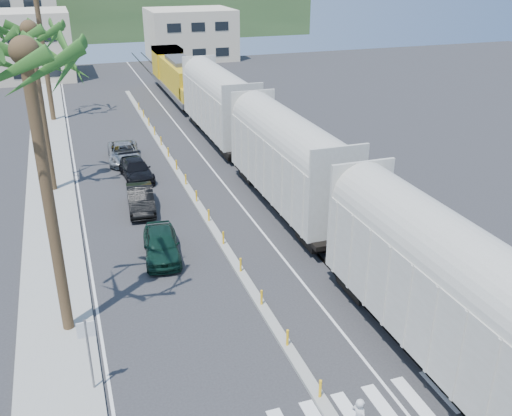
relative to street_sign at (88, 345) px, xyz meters
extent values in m
plane|color=#28282B|center=(7.30, -2.00, -1.97)|extent=(140.00, 140.00, 0.00)
cube|color=gray|center=(-1.20, 23.00, -1.90)|extent=(3.00, 90.00, 0.15)
cube|color=black|center=(11.58, 26.00, -1.94)|extent=(0.12, 100.00, 0.06)
cube|color=black|center=(13.02, 26.00, -1.94)|extent=(0.12, 100.00, 0.06)
cube|color=gray|center=(7.30, 18.00, -1.90)|extent=(0.45, 60.00, 0.15)
cylinder|color=yellow|center=(7.30, -3.00, -1.47)|extent=(0.10, 0.10, 0.70)
cylinder|color=yellow|center=(7.30, 0.00, -1.47)|extent=(0.10, 0.10, 0.70)
cylinder|color=yellow|center=(7.30, 3.00, -1.47)|extent=(0.10, 0.10, 0.70)
cylinder|color=yellow|center=(7.30, 6.00, -1.47)|extent=(0.10, 0.10, 0.70)
cylinder|color=yellow|center=(7.30, 9.00, -1.47)|extent=(0.10, 0.10, 0.70)
cylinder|color=yellow|center=(7.30, 12.00, -1.47)|extent=(0.10, 0.10, 0.70)
cylinder|color=yellow|center=(7.30, 15.00, -1.47)|extent=(0.10, 0.10, 0.70)
cylinder|color=yellow|center=(7.30, 18.00, -1.47)|extent=(0.10, 0.10, 0.70)
cylinder|color=yellow|center=(7.30, 21.00, -1.47)|extent=(0.10, 0.10, 0.70)
cylinder|color=yellow|center=(7.30, 24.00, -1.47)|extent=(0.10, 0.10, 0.70)
cylinder|color=yellow|center=(7.30, 27.00, -1.47)|extent=(0.10, 0.10, 0.70)
cylinder|color=yellow|center=(7.30, 30.00, -1.47)|extent=(0.10, 0.10, 0.70)
cylinder|color=yellow|center=(7.30, 33.00, -1.47)|extent=(0.10, 0.10, 0.70)
cylinder|color=yellow|center=(7.30, 36.00, -1.47)|extent=(0.10, 0.10, 0.70)
cylinder|color=yellow|center=(7.30, 39.00, -1.47)|extent=(0.10, 0.10, 0.70)
cube|color=silver|center=(0.50, 23.00, -1.97)|extent=(0.12, 90.00, 0.01)
cube|color=silver|center=(9.80, 23.00, -1.97)|extent=(0.12, 90.00, 0.01)
cube|color=#ABA99D|center=(12.30, -2.48, 0.73)|extent=(3.00, 12.88, 3.40)
cylinder|color=#ABA99D|center=(12.30, -2.48, 2.43)|extent=(2.90, 12.58, 2.90)
cube|color=black|center=(12.30, -2.48, -1.47)|extent=(2.60, 12.88, 1.00)
cube|color=#ABA99D|center=(12.30, 12.52, 0.73)|extent=(3.00, 12.88, 3.40)
cylinder|color=#ABA99D|center=(12.30, 12.52, 2.43)|extent=(2.90, 12.58, 2.90)
cube|color=black|center=(12.30, 12.52, -1.47)|extent=(2.60, 12.88, 1.00)
cube|color=#ABA99D|center=(12.30, 27.52, 0.73)|extent=(3.00, 12.88, 3.40)
cylinder|color=#ABA99D|center=(12.30, 27.52, 2.43)|extent=(2.90, 12.58, 2.90)
cube|color=black|center=(12.30, 27.52, -1.47)|extent=(2.60, 12.88, 1.00)
cube|color=#4C4C4F|center=(12.30, 43.52, -0.92)|extent=(3.00, 17.00, 0.50)
cube|color=#BC9012|center=(12.30, 42.52, 0.63)|extent=(2.70, 12.24, 2.60)
cube|color=#BC9012|center=(12.30, 49.30, 0.93)|extent=(3.00, 3.74, 3.20)
cube|color=black|center=(12.30, 43.52, -1.52)|extent=(2.60, 13.60, 0.90)
cylinder|color=brown|center=(-0.70, 4.00, 3.53)|extent=(0.44, 0.44, 11.00)
sphere|color=#2B591C|center=(-0.70, 4.00, 9.18)|extent=(3.20, 3.20, 3.20)
cylinder|color=brown|center=(-1.00, 20.00, 3.03)|extent=(0.44, 0.44, 10.00)
sphere|color=#2B591C|center=(-1.00, 20.00, 8.18)|extent=(3.20, 3.20, 3.20)
cylinder|color=brown|center=(-0.70, 38.00, 4.03)|extent=(0.44, 0.44, 12.00)
cylinder|color=slate|center=(0.00, 0.00, -0.47)|extent=(0.08, 0.08, 3.00)
cube|color=silver|center=(0.00, 0.00, 0.63)|extent=(0.60, 0.04, 0.60)
cube|color=beige|center=(-3.70, 60.00, 2.03)|extent=(12.00, 10.00, 8.00)
cube|color=beige|center=(-5.70, 76.00, 3.03)|extent=(14.00, 12.00, 10.00)
cube|color=beige|center=(19.30, 68.00, 1.53)|extent=(12.00, 10.00, 7.00)
cube|color=#385628|center=(7.30, 98.00, 4.03)|extent=(80.00, 20.00, 12.00)
imported|color=black|center=(4.03, 8.89, -1.23)|extent=(2.64, 4.70, 1.48)
imported|color=black|center=(3.92, 15.13, -1.26)|extent=(2.14, 4.53, 1.42)
imported|color=black|center=(4.43, 20.52, -1.32)|extent=(2.46, 4.74, 1.30)
imported|color=#939598|center=(4.07, 24.47, -1.30)|extent=(2.85, 5.12, 1.34)
camera|label=1|loc=(0.26, -16.71, 12.07)|focal=40.00mm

